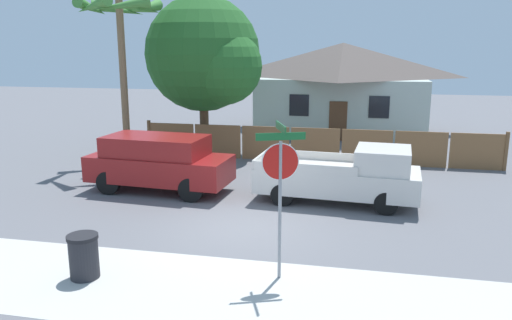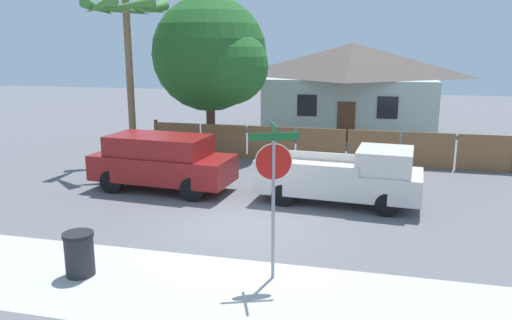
# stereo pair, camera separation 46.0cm
# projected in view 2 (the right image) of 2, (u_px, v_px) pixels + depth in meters

# --- Properties ---
(ground_plane) EXTENTS (80.00, 80.00, 0.00)m
(ground_plane) POSITION_uv_depth(u_px,v_px,m) (241.00, 227.00, 13.35)
(ground_plane) COLOR slate
(sidewalk_strip) EXTENTS (36.00, 3.20, 0.01)m
(sidewalk_strip) POSITION_uv_depth(u_px,v_px,m) (193.00, 289.00, 9.94)
(sidewalk_strip) COLOR beige
(sidewalk_strip) RESTS_ON ground
(wooden_fence) EXTENTS (14.81, 0.12, 1.53)m
(wooden_fence) POSITION_uv_depth(u_px,v_px,m) (321.00, 145.00, 20.59)
(wooden_fence) COLOR brown
(wooden_fence) RESTS_ON ground
(house) EXTENTS (9.57, 7.56, 4.90)m
(house) POSITION_uv_depth(u_px,v_px,m) (351.00, 86.00, 28.14)
(house) COLOR #B2C1B7
(house) RESTS_ON ground
(oak_tree) EXTENTS (5.25, 5.00, 6.89)m
(oak_tree) POSITION_uv_depth(u_px,v_px,m) (214.00, 57.00, 21.67)
(oak_tree) COLOR brown
(oak_tree) RESTS_ON ground
(palm_tree) EXTENTS (3.18, 3.40, 6.52)m
(palm_tree) POSITION_uv_depth(u_px,v_px,m) (127.00, 22.00, 19.26)
(palm_tree) COLOR brown
(palm_tree) RESTS_ON ground
(red_suv) EXTENTS (4.82, 2.23, 1.86)m
(red_suv) POSITION_uv_depth(u_px,v_px,m) (162.00, 161.00, 16.57)
(red_suv) COLOR maroon
(red_suv) RESTS_ON ground
(orange_pickup) EXTENTS (5.05, 2.26, 1.78)m
(orange_pickup) POSITION_uv_depth(u_px,v_px,m) (346.00, 177.00, 15.19)
(orange_pickup) COLOR silver
(orange_pickup) RESTS_ON ground
(stop_sign) EXTENTS (0.95, 0.85, 3.26)m
(stop_sign) POSITION_uv_depth(u_px,v_px,m) (273.00, 175.00, 9.94)
(stop_sign) COLOR gray
(stop_sign) RESTS_ON ground
(trash_bin) EXTENTS (0.64, 0.64, 0.94)m
(trash_bin) POSITION_uv_depth(u_px,v_px,m) (79.00, 254.00, 10.47)
(trash_bin) COLOR #28282D
(trash_bin) RESTS_ON ground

